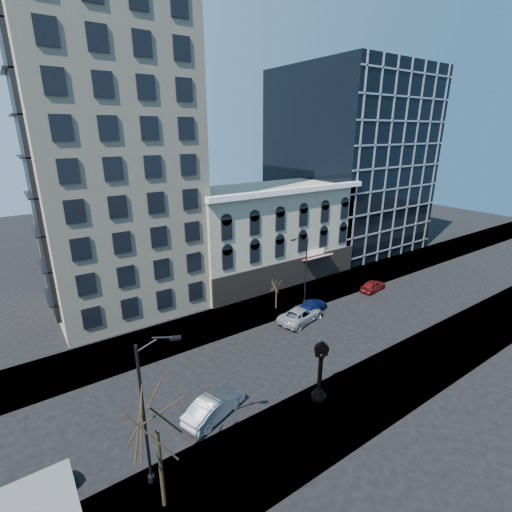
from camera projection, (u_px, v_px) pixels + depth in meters
ground at (263, 360)px, 31.96m from camera, size 160.00×160.00×0.00m
sidewalk_far at (218, 322)px, 38.18m from camera, size 160.00×6.00×0.12m
sidewalk_near at (330, 415)px, 25.70m from camera, size 160.00×6.00×0.12m
cream_tower at (106, 125)px, 37.22m from camera, size 15.90×15.40×42.50m
victorian_row at (267, 233)px, 48.89m from camera, size 22.60×11.19×12.50m
glass_office at (348, 162)px, 61.00m from camera, size 20.00×20.15×28.00m
street_clock at (320, 373)px, 26.58m from camera, size 1.09×1.09×4.80m
street_lamp_near at (153, 374)px, 18.68m from camera, size 2.28×1.13×9.28m
street_lamp_far at (302, 253)px, 40.05m from camera, size 2.10×0.37×8.09m
bare_tree_near at (155, 413)px, 17.59m from camera, size 4.56×4.56×7.83m
bare_tree_far at (276, 284)px, 40.20m from camera, size 2.26×2.26×3.88m
car_near_a at (38, 496)px, 19.35m from camera, size 4.06×2.77×1.28m
car_near_b at (214, 406)px, 25.46m from camera, size 5.12×3.21×1.59m
car_far_a at (301, 315)px, 38.29m from camera, size 5.85×3.65×1.51m
car_far_b at (311, 307)px, 40.06m from camera, size 5.28×3.58×1.42m
car_far_c at (373, 286)px, 45.70m from camera, size 4.14×2.16×1.35m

